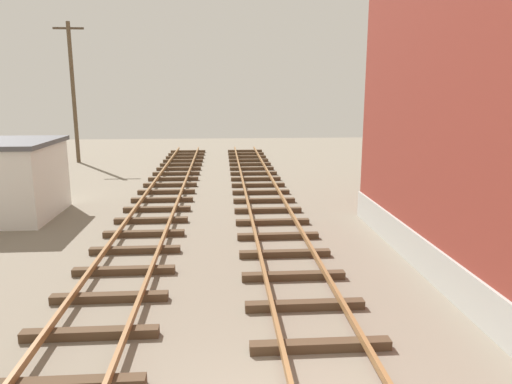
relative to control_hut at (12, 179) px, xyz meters
The scene contains 2 objects.
control_hut is the anchor object (origin of this frame).
utility_pole_far 13.84m from the control_hut, 96.90° to the left, with size 1.80×0.24×8.49m.
Camera 1 is at (-0.87, -5.10, 4.49)m, focal length 33.44 mm.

